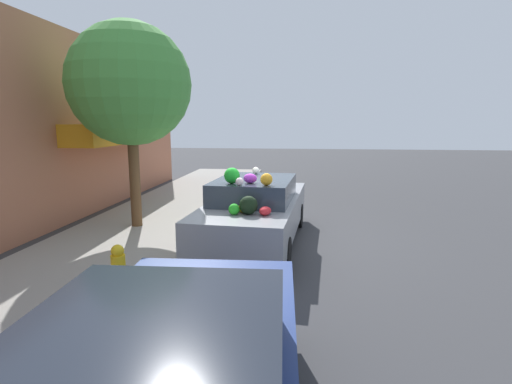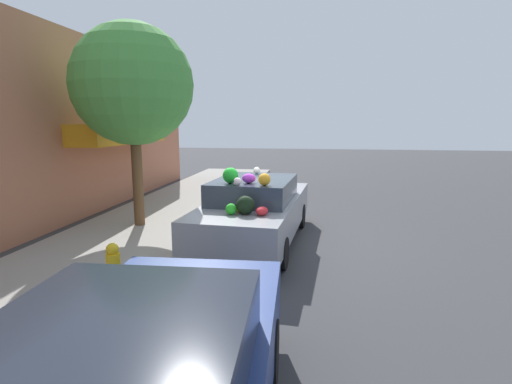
# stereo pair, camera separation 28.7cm
# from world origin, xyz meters

# --- Properties ---
(ground_plane) EXTENTS (60.00, 60.00, 0.00)m
(ground_plane) POSITION_xyz_m (0.00, 0.00, 0.00)
(ground_plane) COLOR #38383A
(sidewalk_curb) EXTENTS (24.00, 3.20, 0.12)m
(sidewalk_curb) POSITION_xyz_m (0.00, 2.70, 0.06)
(sidewalk_curb) COLOR gray
(sidewalk_curb) RESTS_ON ground
(building_facade) EXTENTS (18.00, 1.20, 4.75)m
(building_facade) POSITION_xyz_m (0.22, 4.90, 2.36)
(building_facade) COLOR #B26B4C
(building_facade) RESTS_ON ground
(street_tree) EXTENTS (2.70, 2.70, 4.56)m
(street_tree) POSITION_xyz_m (0.62, 2.87, 3.32)
(street_tree) COLOR brown
(street_tree) RESTS_ON sidewalk_curb
(fire_hydrant) EXTENTS (0.20, 0.20, 0.70)m
(fire_hydrant) POSITION_xyz_m (-2.96, 1.61, 0.46)
(fire_hydrant) COLOR gold
(fire_hydrant) RESTS_ON sidewalk_curb
(art_car) EXTENTS (4.68, 2.03, 1.68)m
(art_car) POSITION_xyz_m (-0.04, -0.01, 0.73)
(art_car) COLOR gray
(art_car) RESTS_ON ground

